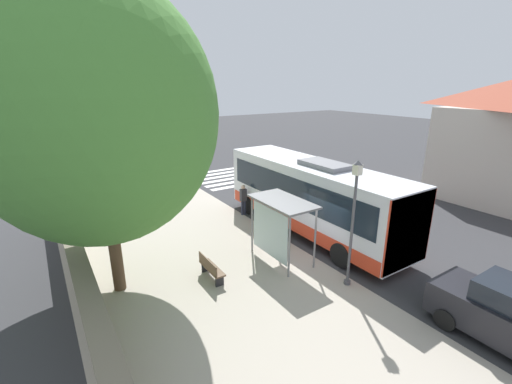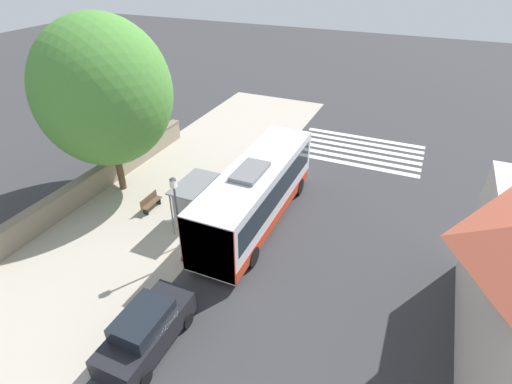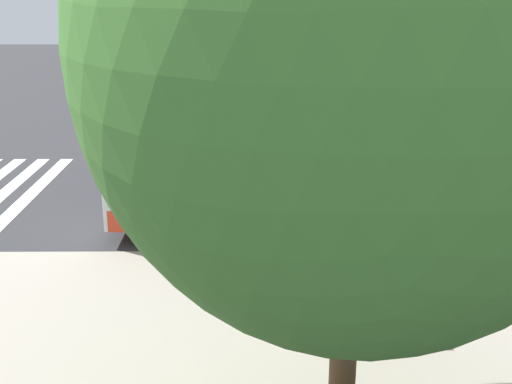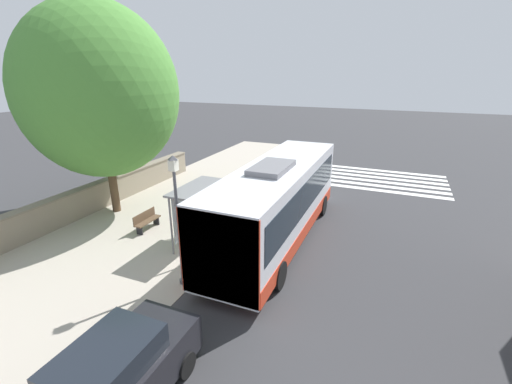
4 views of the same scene
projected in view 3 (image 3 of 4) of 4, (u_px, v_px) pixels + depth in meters
The scene contains 9 objects.
ground_plane at pixel (381, 251), 17.22m from camera, with size 120.00×120.00×0.00m, color #353538.
sidewalk_plaza at pixel (424, 340), 12.94m from camera, with size 9.00×44.00×0.02m.
background_building at pixel (396, 42), 30.10m from camera, with size 7.00×12.76×8.16m.
bus at pixel (297, 167), 18.15m from camera, with size 2.72×10.52×3.66m.
bus_shelter at pixel (367, 193), 15.23m from camera, with size 1.57×2.86×2.59m.
pedestrian at pixel (160, 216), 16.86m from camera, with size 0.34×0.23×1.74m.
bench at pixel (380, 317), 12.89m from camera, with size 0.40×1.48×0.88m.
street_lamp_near at pixel (475, 156), 16.03m from camera, with size 0.28×0.28×4.63m.
shade_tree at pixel (358, 43), 8.26m from camera, with size 7.43×7.43×10.23m.
Camera 3 is at (-15.83, 3.48, 6.89)m, focal length 45.00 mm.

